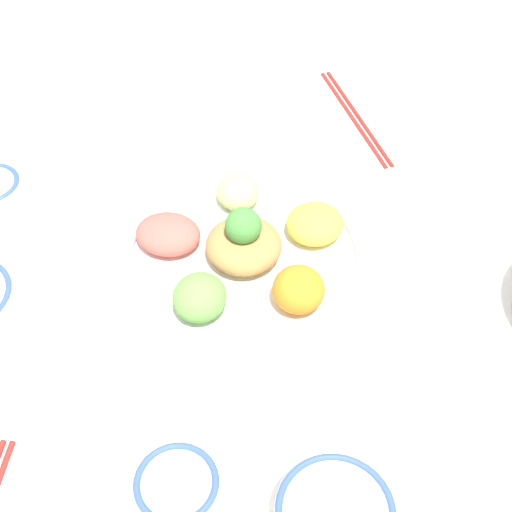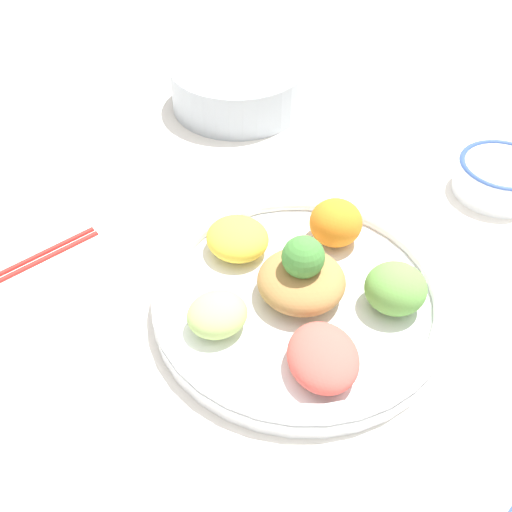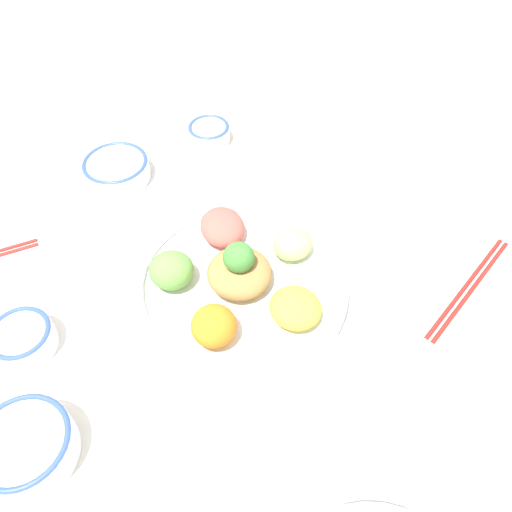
# 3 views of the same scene
# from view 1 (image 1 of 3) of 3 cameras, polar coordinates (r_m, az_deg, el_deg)

# --- Properties ---
(ground_plane) EXTENTS (2.40, 2.40, 0.00)m
(ground_plane) POSITION_cam_1_polar(r_m,az_deg,el_deg) (0.91, -2.46, -1.32)
(ground_plane) COLOR white
(salad_platter) EXTENTS (0.32, 0.32, 0.10)m
(salad_platter) POSITION_cam_1_polar(r_m,az_deg,el_deg) (0.89, -0.98, 0.07)
(salad_platter) COLOR white
(salad_platter) RESTS_ON ground_plane
(rice_bowl_plain) EXTENTS (0.08, 0.08, 0.04)m
(rice_bowl_plain) POSITION_cam_1_polar(r_m,az_deg,el_deg) (0.74, -6.30, -18.02)
(rice_bowl_plain) COLOR white
(rice_bowl_plain) RESTS_ON ground_plane
(chopsticks_pair_near) EXTENTS (0.15, 0.21, 0.01)m
(chopsticks_pair_near) POSITION_cam_1_polar(r_m,az_deg,el_deg) (1.14, 7.97, 11.04)
(chopsticks_pair_near) COLOR red
(chopsticks_pair_near) RESTS_ON ground_plane
(serving_spoon_main) EXTENTS (0.09, 0.11, 0.01)m
(serving_spoon_main) POSITION_cam_1_polar(r_m,az_deg,el_deg) (1.08, -1.43, 9.13)
(serving_spoon_main) COLOR white
(serving_spoon_main) RESTS_ON ground_plane
(serving_spoon_extra) EXTENTS (0.12, 0.06, 0.01)m
(serving_spoon_extra) POSITION_cam_1_polar(r_m,az_deg,el_deg) (0.99, -13.96, 2.85)
(serving_spoon_extra) COLOR white
(serving_spoon_extra) RESTS_ON ground_plane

